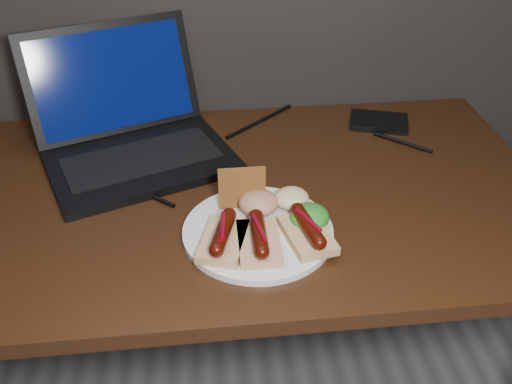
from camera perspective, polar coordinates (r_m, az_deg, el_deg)
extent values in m
cube|color=#32190C|center=(1.13, -6.24, -0.69)|extent=(1.40, 0.70, 0.03)
cube|color=#32190C|center=(1.71, 16.67, -3.73)|extent=(0.05, 0.05, 0.72)
cube|color=black|center=(1.21, -11.35, 2.94)|extent=(0.43, 0.37, 0.02)
cube|color=black|center=(1.21, -11.41, 3.36)|extent=(0.34, 0.24, 0.00)
cube|color=black|center=(1.30, -14.23, 10.93)|extent=(0.38, 0.22, 0.23)
cube|color=#080F53|center=(1.30, -14.23, 10.93)|extent=(0.34, 0.19, 0.20)
cube|color=black|center=(1.38, 12.18, 6.86)|extent=(0.15, 0.12, 0.02)
cylinder|color=black|center=(1.13, -11.62, 0.13)|extent=(0.14, 0.12, 0.01)
cylinder|color=black|center=(1.36, 0.38, 7.10)|extent=(0.17, 0.15, 0.01)
cylinder|color=black|center=(1.31, 14.40, 4.83)|extent=(0.11, 0.10, 0.01)
cylinder|color=silver|center=(1.00, 0.19, -3.97)|extent=(0.28, 0.28, 0.01)
cube|color=#DFBB83|center=(0.96, -3.28, -4.93)|extent=(0.10, 0.13, 0.02)
cylinder|color=#450D04|center=(0.95, -3.32, -3.98)|extent=(0.05, 0.10, 0.02)
sphere|color=#450D04|center=(0.91, -3.98, -5.81)|extent=(0.03, 0.02, 0.02)
sphere|color=#450D04|center=(0.99, -2.70, -2.29)|extent=(0.03, 0.02, 0.02)
cylinder|color=#680411|center=(0.94, -3.34, -3.39)|extent=(0.01, 0.07, 0.01)
cube|color=#DFBB83|center=(0.96, 0.30, -5.12)|extent=(0.07, 0.12, 0.02)
cylinder|color=#450D04|center=(0.94, 0.31, -4.16)|extent=(0.03, 0.10, 0.02)
sphere|color=#450D04|center=(0.91, 0.60, -6.03)|extent=(0.02, 0.02, 0.02)
sphere|color=#450D04|center=(0.98, 0.03, -2.43)|extent=(0.02, 0.02, 0.02)
cylinder|color=#680411|center=(0.94, 0.31, -3.57)|extent=(0.02, 0.07, 0.01)
cube|color=#DFBB83|center=(0.98, 5.16, -4.31)|extent=(0.09, 0.13, 0.02)
cylinder|color=#450D04|center=(0.97, 5.22, -3.36)|extent=(0.04, 0.10, 0.02)
sphere|color=#450D04|center=(0.93, 6.35, -5.06)|extent=(0.03, 0.02, 0.02)
sphere|color=#450D04|center=(1.00, 4.17, -1.77)|extent=(0.03, 0.02, 0.02)
cylinder|color=#680411|center=(0.96, 5.26, -2.77)|extent=(0.04, 0.07, 0.01)
cube|color=#9F632B|center=(1.03, -1.42, 0.39)|extent=(0.09, 0.01, 0.08)
ellipsoid|color=#115819|center=(1.00, 5.37, -2.47)|extent=(0.07, 0.07, 0.04)
ellipsoid|color=maroon|center=(1.03, 0.24, -1.08)|extent=(0.07, 0.07, 0.04)
ellipsoid|color=beige|center=(1.05, 3.59, -0.64)|extent=(0.06, 0.06, 0.04)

